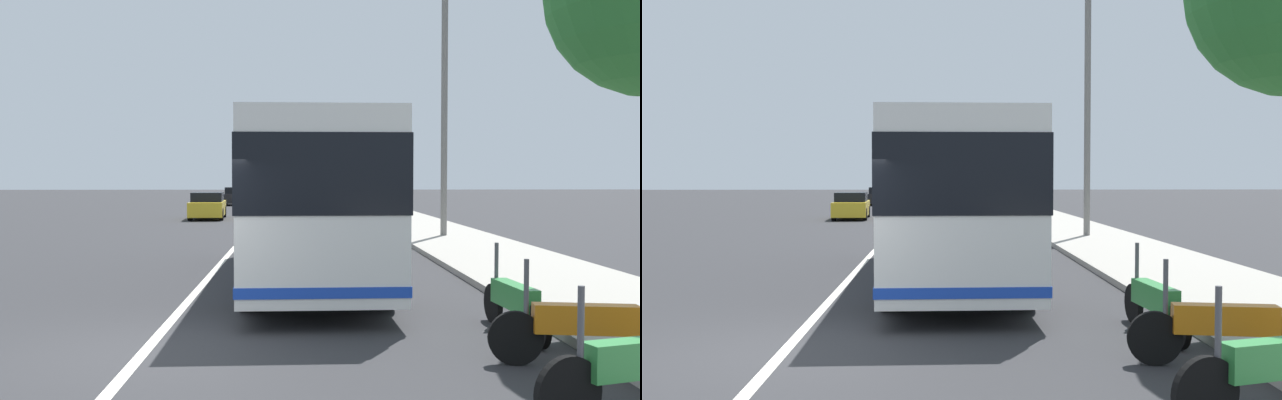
% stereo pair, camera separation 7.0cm
% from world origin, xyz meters
% --- Properties ---
extents(ground_plane, '(220.00, 220.00, 0.00)m').
position_xyz_m(ground_plane, '(0.00, 0.00, 0.00)').
color(ground_plane, '#2D2D30').
extents(sidewalk_curb, '(110.00, 3.60, 0.14)m').
position_xyz_m(sidewalk_curb, '(10.00, -7.40, 0.07)').
color(sidewalk_curb, '#9E998E').
rests_on(sidewalk_curb, ground).
extents(lane_divider_line, '(110.00, 0.16, 0.01)m').
position_xyz_m(lane_divider_line, '(10.00, 0.00, 0.00)').
color(lane_divider_line, silver).
rests_on(lane_divider_line, ground).
extents(coach_bus, '(10.67, 2.76, 3.30)m').
position_xyz_m(coach_bus, '(6.21, -2.24, 1.89)').
color(coach_bus, silver).
rests_on(coach_bus, ground).
extents(motorcycle_by_tree, '(0.73, 2.27, 1.29)m').
position_xyz_m(motorcycle_by_tree, '(-2.58, -5.16, 0.49)').
color(motorcycle_by_tree, black).
rests_on(motorcycle_by_tree, ground).
extents(motorcycle_nearest_curb, '(0.43, 2.24, 1.28)m').
position_xyz_m(motorcycle_nearest_curb, '(-0.83, -5.36, 0.48)').
color(motorcycle_nearest_curb, black).
rests_on(motorcycle_nearest_curb, ground).
extents(motorcycle_angled, '(2.23, 0.34, 1.25)m').
position_xyz_m(motorcycle_angled, '(0.87, -5.06, 0.47)').
color(motorcycle_angled, black).
rests_on(motorcycle_angled, ground).
extents(car_side_street, '(4.09, 1.89, 1.42)m').
position_xyz_m(car_side_street, '(35.02, -2.73, 0.67)').
color(car_side_street, gold).
rests_on(car_side_street, ground).
extents(car_ahead_same_lane, '(4.43, 1.98, 1.42)m').
position_xyz_m(car_ahead_same_lane, '(27.88, 2.75, 0.68)').
color(car_ahead_same_lane, gold).
rests_on(car_ahead_same_lane, ground).
extents(car_oncoming, '(4.20, 1.99, 1.49)m').
position_xyz_m(car_oncoming, '(47.45, -2.27, 0.71)').
color(car_oncoming, black).
rests_on(car_oncoming, ground).
extents(car_far_distant, '(4.10, 1.95, 1.41)m').
position_xyz_m(car_far_distant, '(45.62, 2.85, 0.68)').
color(car_far_distant, black).
rests_on(car_far_distant, ground).
extents(utility_pole, '(0.23, 0.23, 8.74)m').
position_xyz_m(utility_pole, '(15.76, -7.29, 4.37)').
color(utility_pole, slate).
rests_on(utility_pole, ground).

